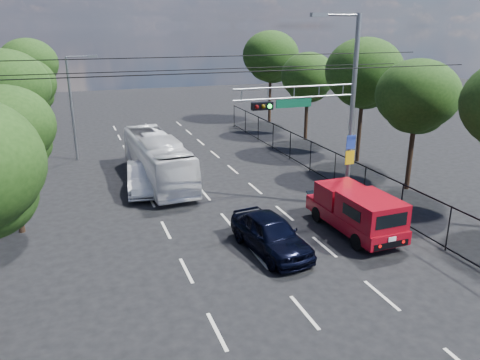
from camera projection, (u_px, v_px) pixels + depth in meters
name	position (u px, v px, depth m)	size (l,w,h in m)	color
ground	(304.00, 312.00, 15.31)	(120.00, 120.00, 0.00)	black
lane_markings	(196.00, 183.00, 27.82)	(6.12, 38.00, 0.01)	beige
signal_mast	(331.00, 106.00, 22.51)	(6.43, 0.39, 9.50)	slate
streetlight_left	(74.00, 103.00, 31.71)	(2.09, 0.22, 7.08)	slate
utility_wires	(220.00, 66.00, 20.94)	(22.00, 5.04, 0.74)	black
fence_right	(325.00, 163.00, 28.31)	(0.06, 34.03, 2.00)	black
tree_right_b	(417.00, 101.00, 25.40)	(4.50, 4.50, 7.31)	black
tree_right_c	(364.00, 77.00, 30.74)	(5.10, 5.10, 8.29)	black
tree_right_d	(308.00, 80.00, 37.15)	(4.32, 4.32, 7.02)	black
tree_right_e	(271.00, 59.00, 44.02)	(5.28, 5.28, 8.58)	black
tree_left_b	(7.00, 133.00, 19.89)	(4.08, 4.08, 6.63)	black
tree_left_c	(7.00, 93.00, 25.70)	(4.80, 4.80, 7.80)	black
tree_left_d	(27.00, 88.00, 33.19)	(4.20, 4.20, 6.83)	black
tree_left_e	(29.00, 68.00, 40.02)	(4.92, 4.92, 7.99)	black
red_pickup	(356.00, 210.00, 20.90)	(2.17, 5.54, 2.04)	black
navy_hatchback	(271.00, 234.00, 19.25)	(1.86, 4.62, 1.57)	black
white_bus	(157.00, 159.00, 27.92)	(2.30, 9.84, 2.74)	silver
white_van	(143.00, 178.00, 26.37)	(1.65, 4.74, 1.56)	silver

